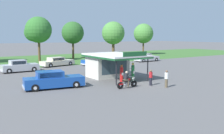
% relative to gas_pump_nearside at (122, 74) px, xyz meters
% --- Properties ---
extents(ground_plane, '(300.00, 300.00, 0.00)m').
position_rel_gas_pump_nearside_xyz_m(ground_plane, '(1.18, -1.42, -0.84)').
color(ground_plane, '#5B5959').
extents(grass_verge_strip, '(120.00, 24.00, 0.01)m').
position_rel_gas_pump_nearside_xyz_m(grass_verge_strip, '(1.18, 28.58, -0.84)').
color(grass_verge_strip, '#3D6B2D').
rests_on(grass_verge_strip, ground).
extents(service_station_kiosk, '(4.88, 6.98, 3.20)m').
position_rel_gas_pump_nearside_xyz_m(service_station_kiosk, '(0.73, 3.43, 0.79)').
color(service_station_kiosk, beige).
rests_on(service_station_kiosk, ground).
extents(gas_pump_nearside, '(0.44, 0.44, 1.85)m').
position_rel_gas_pump_nearside_xyz_m(gas_pump_nearside, '(0.00, 0.00, 0.00)').
color(gas_pump_nearside, slate).
rests_on(gas_pump_nearside, ground).
extents(gas_pump_offside, '(0.44, 0.44, 1.97)m').
position_rel_gas_pump_nearside_xyz_m(gas_pump_offside, '(1.46, 0.00, 0.06)').
color(gas_pump_offside, slate).
rests_on(gas_pump_offside, ground).
extents(motorcycle_with_rider, '(2.20, 0.70, 1.58)m').
position_rel_gas_pump_nearside_xyz_m(motorcycle_with_rider, '(-1.16, -2.48, -0.19)').
color(motorcycle_with_rider, black).
rests_on(motorcycle_with_rider, ground).
extents(featured_classic_sedan, '(5.71, 2.65, 1.60)m').
position_rel_gas_pump_nearside_xyz_m(featured_classic_sedan, '(-6.79, 1.20, -0.11)').
color(featured_classic_sedan, '#19479E').
rests_on(featured_classic_sedan, ground).
extents(parked_car_second_row_spare, '(4.97, 2.05, 1.47)m').
position_rel_gas_pump_nearside_xyz_m(parked_car_second_row_spare, '(16.31, 14.89, -0.18)').
color(parked_car_second_row_spare, '#B7B7BC').
rests_on(parked_car_second_row_spare, ground).
extents(parked_car_back_row_right, '(5.82, 3.01, 1.40)m').
position_rel_gas_pump_nearside_xyz_m(parked_car_back_row_right, '(-0.35, 17.12, -0.19)').
color(parked_car_back_row_right, beige).
rests_on(parked_car_back_row_right, ground).
extents(parked_car_back_row_far_right, '(4.96, 2.40, 1.53)m').
position_rel_gas_pump_nearside_xyz_m(parked_car_back_row_far_right, '(5.36, 14.93, -0.16)').
color(parked_car_back_row_far_right, '#19479E').
rests_on(parked_car_back_row_far_right, ground).
extents(parked_car_back_row_far_left, '(4.91, 2.11, 1.58)m').
position_rel_gas_pump_nearside_xyz_m(parked_car_back_row_far_left, '(-6.88, 13.71, -0.12)').
color(parked_car_back_row_far_left, '#B7B7BC').
rests_on(parked_car_back_row_far_left, ground).
extents(bystander_chatting_near_pumps, '(0.37, 0.37, 1.70)m').
position_rel_gas_pump_nearside_xyz_m(bystander_chatting_near_pumps, '(4.87, 10.27, 0.07)').
color(bystander_chatting_near_pumps, brown).
rests_on(bystander_chatting_near_pumps, ground).
extents(bystander_admiring_sedan, '(0.34, 0.34, 1.52)m').
position_rel_gas_pump_nearside_xyz_m(bystander_admiring_sedan, '(1.49, -2.74, -0.05)').
color(bystander_admiring_sedan, black).
rests_on(bystander_admiring_sedan, ground).
extents(bystander_standing_back_lot, '(0.34, 0.34, 1.78)m').
position_rel_gas_pump_nearside_xyz_m(bystander_standing_back_lot, '(6.10, 7.99, 0.11)').
color(bystander_standing_back_lot, black).
rests_on(bystander_standing_back_lot, ground).
extents(bystander_leaning_by_kiosk, '(0.34, 0.34, 1.61)m').
position_rel_gas_pump_nearside_xyz_m(bystander_leaning_by_kiosk, '(2.09, -4.23, 0.00)').
color(bystander_leaning_by_kiosk, brown).
rests_on(bystander_leaning_by_kiosk, ground).
extents(tree_oak_distant_spare, '(5.22, 5.22, 8.01)m').
position_rel_gas_pump_nearside_xyz_m(tree_oak_distant_spare, '(17.19, 27.53, 4.53)').
color(tree_oak_distant_spare, brown).
rests_on(tree_oak_distant_spare, ground).
extents(tree_oak_left, '(4.97, 4.97, 7.83)m').
position_rel_gas_pump_nearside_xyz_m(tree_oak_left, '(26.98, 28.46, 4.48)').
color(tree_oak_left, brown).
rests_on(tree_oak_left, ground).
extents(tree_oak_centre, '(4.57, 4.57, 7.68)m').
position_rel_gas_pump_nearside_xyz_m(tree_oak_centre, '(7.04, 27.32, 4.53)').
color(tree_oak_centre, brown).
rests_on(tree_oak_centre, ground).
extents(tree_oak_far_left, '(4.82, 5.05, 8.27)m').
position_rel_gas_pump_nearside_xyz_m(tree_oak_far_left, '(-0.73, 25.83, 4.88)').
color(tree_oak_far_left, brown).
rests_on(tree_oak_far_left, ground).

